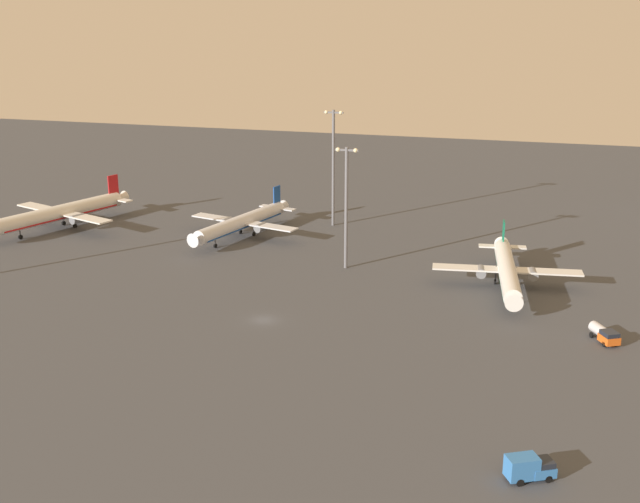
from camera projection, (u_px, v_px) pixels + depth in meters
The scene contains 8 objects.
ground_plane at pixel (264, 320), 141.01m from camera, with size 416.00×416.00×0.00m, color #424449.
airplane_taxiway_distant at pixel (507, 270), 156.08m from camera, with size 28.54×36.56×9.38m.
airplane_near_gate at pixel (243, 222), 190.39m from camera, with size 28.16×35.90×9.33m.
airplane_mid_apron at pixel (62, 213), 197.30m from camera, with size 30.99×39.36×10.43m.
fuel_truck at pixel (604, 334), 131.52m from camera, with size 4.91×6.52×2.35m.
catering_truck at pixel (529, 467), 93.31m from camera, with size 6.09×4.76×3.05m.
apron_light_east at pixel (333, 161), 196.54m from camera, with size 4.80×0.90×28.29m.
apron_light_central at pixel (346, 200), 164.65m from camera, with size 4.80×0.90×25.18m.
Camera 1 is at (45.94, -123.53, 52.44)m, focal length 45.80 mm.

